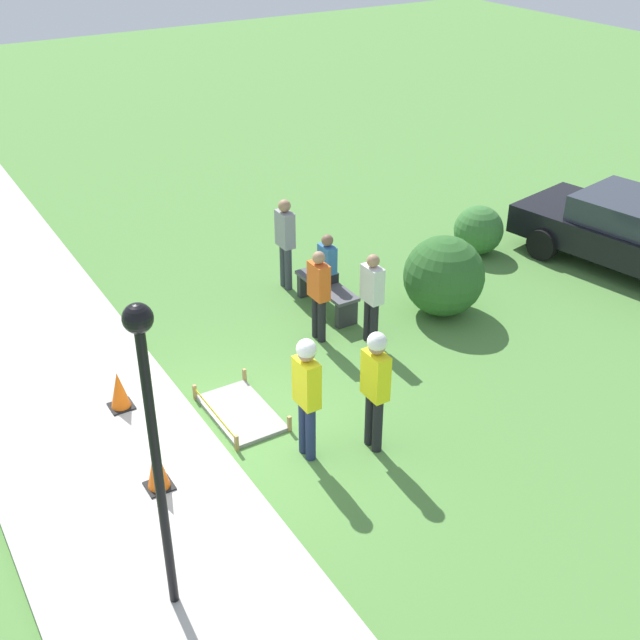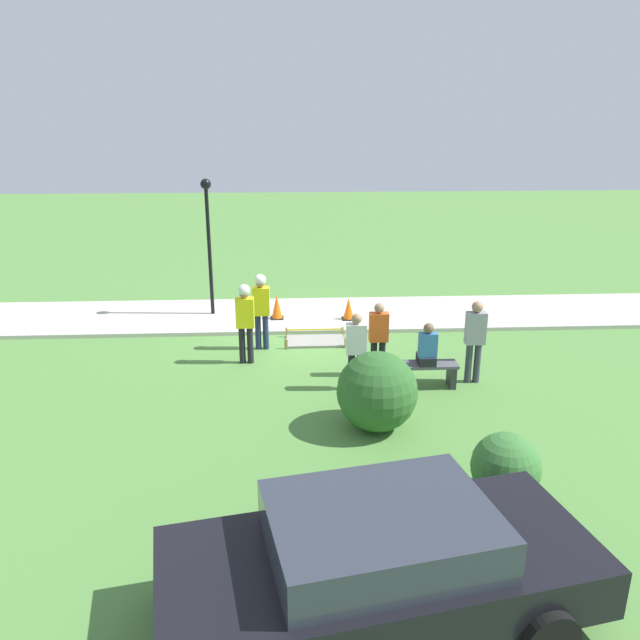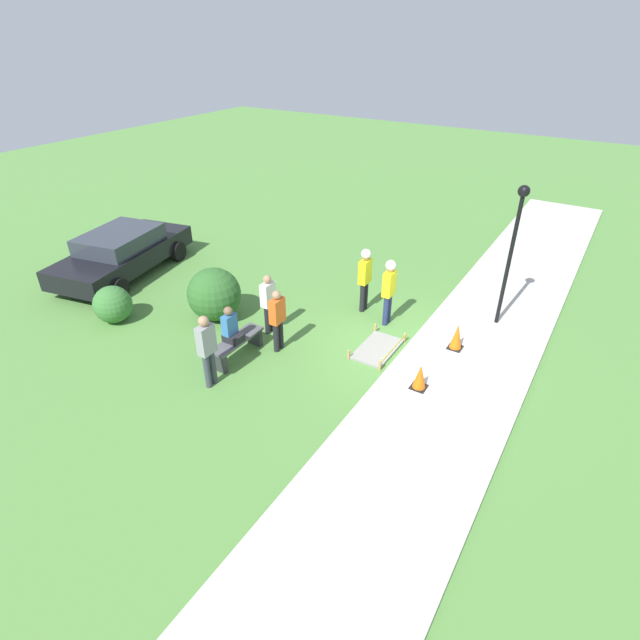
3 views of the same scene
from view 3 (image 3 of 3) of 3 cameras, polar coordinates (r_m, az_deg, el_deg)
name	(u,v)px [view 3 (image 3 of 3)]	position (r m, az deg, el deg)	size (l,w,h in m)	color
ground_plane	(405,349)	(12.54, 9.74, -3.32)	(60.00, 60.00, 0.00)	#51843D
sidewalk	(464,366)	(12.17, 16.13, -5.10)	(28.00, 2.94, 0.10)	#BCB7AD
wet_concrete_patch	(377,349)	(12.40, 6.57, -3.30)	(1.46, 0.88, 0.25)	gray
traffic_cone_near_patch	(420,377)	(11.03, 11.35, -6.37)	(0.34, 0.34, 0.59)	black
traffic_cone_far_patch	(457,337)	(12.50, 15.36, -1.84)	(0.34, 0.34, 0.67)	black
park_bench	(237,345)	(12.07, -9.42, -2.78)	(1.51, 0.44, 0.52)	#2D2D33
person_seated_on_bench	(231,328)	(11.75, -10.16, -0.87)	(0.36, 0.44, 0.89)	black
worker_supervisor	(389,286)	(13.00, 7.90, 3.82)	(0.40, 0.27, 1.84)	navy
worker_assistant	(365,274)	(13.59, 5.16, 5.22)	(0.40, 0.26, 1.83)	black
bystander_in_orange_shirt	(277,317)	(11.93, -4.89, 0.30)	(0.40, 0.22, 1.62)	black
bystander_in_gray_shirt	(268,301)	(12.67, -5.92, 2.19)	(0.40, 0.22, 1.62)	black
bystander_in_white_shirt	(207,347)	(10.92, -12.79, -3.03)	(0.40, 0.23, 1.76)	#383D47
lamppost_near	(514,236)	(13.07, 21.33, 8.90)	(0.28, 0.28, 3.66)	black
parked_car_black	(122,252)	(17.04, -21.67, 7.26)	(5.04, 2.87, 1.41)	black
shrub_rounded_near	(214,294)	(13.62, -12.00, 2.90)	(1.43, 1.43, 1.43)	#2D6028
shrub_rounded_mid	(113,304)	(14.38, -22.61, 1.66)	(1.01, 1.01, 1.01)	#387033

